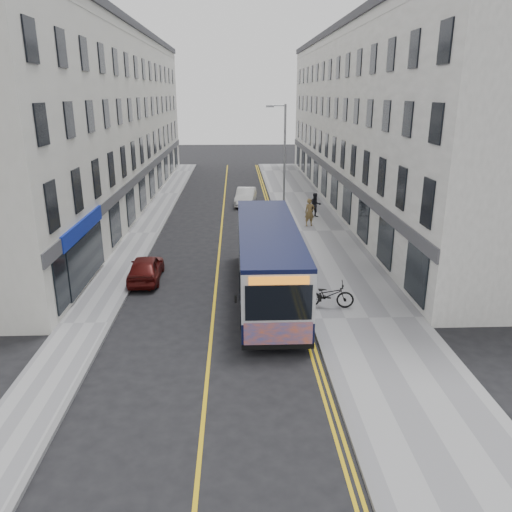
{
  "coord_description": "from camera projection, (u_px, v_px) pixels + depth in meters",
  "views": [
    {
      "loc": [
        0.99,
        -19.21,
        8.7
      ],
      "look_at": [
        1.88,
        2.37,
        1.6
      ],
      "focal_mm": 35.0,
      "sensor_mm": 36.0,
      "label": 1
    }
  ],
  "objects": [
    {
      "name": "kerb_west",
      "position": [
        159.0,
        233.0,
        32.12
      ],
      "size": [
        0.18,
        64.0,
        0.13
      ],
      "primitive_type": "cube",
      "color": "slate",
      "rests_on": "ground"
    },
    {
      "name": "pedestrian_far",
      "position": [
        315.0,
        205.0,
        35.81
      ],
      "size": [
        0.97,
        0.83,
        1.75
      ],
      "primitive_type": "imported",
      "rotation": [
        0.0,
        0.0,
        0.21
      ],
      "color": "black",
      "rests_on": "pavement_east"
    },
    {
      "name": "city_bus",
      "position": [
        268.0,
        259.0,
        21.88
      ],
      "size": [
        2.58,
        11.03,
        3.2
      ],
      "color": "black",
      "rests_on": "ground"
    },
    {
      "name": "road_centre_line",
      "position": [
        221.0,
        233.0,
        32.3
      ],
      "size": [
        0.12,
        64.0,
        0.01
      ],
      "primitive_type": "cube",
      "color": "gold",
      "rests_on": "ground"
    },
    {
      "name": "road_dbl_yellow_outer",
      "position": [
        279.0,
        233.0,
        32.44
      ],
      "size": [
        0.1,
        64.0,
        0.01
      ],
      "primitive_type": "cube",
      "color": "gold",
      "rests_on": "ground"
    },
    {
      "name": "car_white",
      "position": [
        246.0,
        197.0,
        40.37
      ],
      "size": [
        1.91,
        4.24,
        1.35
      ],
      "primitive_type": "imported",
      "rotation": [
        0.0,
        0.0,
        -0.12
      ],
      "color": "silver",
      "rests_on": "ground"
    },
    {
      "name": "road_dbl_yellow_inner",
      "position": [
        276.0,
        233.0,
        32.44
      ],
      "size": [
        0.1,
        64.0,
        0.01
      ],
      "primitive_type": "cube",
      "color": "gold",
      "rests_on": "ground"
    },
    {
      "name": "pavement_east",
      "position": [
        317.0,
        232.0,
        32.52
      ],
      "size": [
        4.5,
        64.0,
        0.12
      ],
      "primitive_type": "cube",
      "color": "gray",
      "rests_on": "ground"
    },
    {
      "name": "terrace_west",
      "position": [
        105.0,
        122.0,
        38.46
      ],
      "size": [
        6.0,
        46.0,
        13.0
      ],
      "primitive_type": "cube",
      "color": "silver",
      "rests_on": "ground"
    },
    {
      "name": "pedestrian_near",
      "position": [
        310.0,
        212.0,
        33.44
      ],
      "size": [
        0.75,
        0.57,
        1.85
      ],
      "primitive_type": "imported",
      "rotation": [
        0.0,
        0.0,
        0.2
      ],
      "color": "olive",
      "rests_on": "pavement_east"
    },
    {
      "name": "ground",
      "position": [
        214.0,
        310.0,
        20.91
      ],
      "size": [
        140.0,
        140.0,
        0.0
      ],
      "primitive_type": "plane",
      "color": "black",
      "rests_on": "ground"
    },
    {
      "name": "pavement_west",
      "position": [
        143.0,
        233.0,
        32.08
      ],
      "size": [
        2.0,
        64.0,
        0.12
      ],
      "primitive_type": "cube",
      "color": "gray",
      "rests_on": "ground"
    },
    {
      "name": "streetlamp",
      "position": [
        283.0,
        161.0,
        32.99
      ],
      "size": [
        1.32,
        0.18,
        8.0
      ],
      "color": "gray",
      "rests_on": "ground"
    },
    {
      "name": "terrace_east",
      "position": [
        368.0,
        122.0,
        39.26
      ],
      "size": [
        6.0,
        46.0,
        13.0
      ],
      "primitive_type": "cube",
      "color": "white",
      "rests_on": "ground"
    },
    {
      "name": "car_maroon",
      "position": [
        146.0,
        268.0,
        24.07
      ],
      "size": [
        1.59,
        3.74,
        1.26
      ],
      "primitive_type": "imported",
      "rotation": [
        0.0,
        0.0,
        3.17
      ],
      "color": "#4B0E0C",
      "rests_on": "ground"
    },
    {
      "name": "bicycle",
      "position": [
        328.0,
        295.0,
        20.77
      ],
      "size": [
        2.2,
        1.0,
        1.12
      ],
      "primitive_type": "imported",
      "rotation": [
        0.0,
        0.0,
        1.45
      ],
      "color": "black",
      "rests_on": "pavement_east"
    },
    {
      "name": "kerb_east",
      "position": [
        282.0,
        232.0,
        32.43
      ],
      "size": [
        0.18,
        64.0,
        0.13
      ],
      "primitive_type": "cube",
      "color": "slate",
      "rests_on": "ground"
    }
  ]
}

